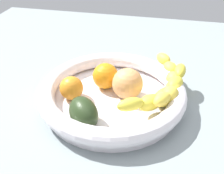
{
  "coord_description": "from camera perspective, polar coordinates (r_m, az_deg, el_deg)",
  "views": [
    {
      "loc": [
        10.78,
        -49.26,
        41.98
      ],
      "look_at": [
        0.0,
        0.0,
        7.53
      ],
      "focal_mm": 43.05,
      "sensor_mm": 36.0,
      "label": 1
    }
  ],
  "objects": [
    {
      "name": "peach_blush",
      "position": [
        0.61,
        3.33,
        0.73
      ],
      "size": [
        7.14,
        7.14,
        7.14
      ],
      "primitive_type": "sphere",
      "color": "#EA9F5E",
      "rests_on": "fruit_bowl"
    },
    {
      "name": "banana_draped_right",
      "position": [
        0.6,
        10.59,
        -1.2
      ],
      "size": [
        14.35,
        21.15,
        5.58
      ],
      "color": "yellow",
      "rests_on": "fruit_bowl"
    },
    {
      "name": "orange_front",
      "position": [
        0.65,
        -1.4,
        2.35
      ],
      "size": [
        6.26,
        6.26,
        6.26
      ],
      "primitive_type": "sphere",
      "color": "orange",
      "rests_on": "fruit_bowl"
    },
    {
      "name": "avocado_dark",
      "position": [
        0.55,
        -6.06,
        -5.45
      ],
      "size": [
        9.41,
        9.75,
        6.09
      ],
      "primitive_type": "ellipsoid",
      "rotation": [
        0.0,
        0.0,
        5.41
      ],
      "color": "#25351A",
      "rests_on": "fruit_bowl"
    },
    {
      "name": "fruit_bowl",
      "position": [
        0.62,
        -0.0,
        -1.34
      ],
      "size": [
        33.85,
        33.85,
        5.38
      ],
      "color": "white",
      "rests_on": "kitchen_counter"
    },
    {
      "name": "kitchen_counter",
      "position": [
        0.65,
        -0.0,
        -4.42
      ],
      "size": [
        120.0,
        120.0,
        3.0
      ],
      "primitive_type": "cube",
      "color": "gray",
      "rests_on": "ground"
    },
    {
      "name": "orange_mid_left",
      "position": [
        0.62,
        -8.61,
        -0.21
      ],
      "size": [
        5.43,
        5.43,
        5.43
      ],
      "primitive_type": "sphere",
      "color": "orange",
      "rests_on": "fruit_bowl"
    },
    {
      "name": "banana_draped_left",
      "position": [
        0.64,
        12.24,
        1.19
      ],
      "size": [
        7.83,
        23.18,
        5.09
      ],
      "color": "yellow",
      "rests_on": "fruit_bowl"
    }
  ]
}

